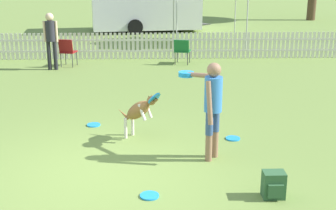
% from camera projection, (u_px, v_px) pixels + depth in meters
% --- Properties ---
extents(ground_plane, '(240.00, 240.00, 0.00)m').
position_uv_depth(ground_plane, '(100.00, 174.00, 7.03)').
color(ground_plane, olive).
extents(handler_person, '(0.71, 1.02, 1.58)m').
position_uv_depth(handler_person, '(211.00, 99.00, 7.34)').
color(handler_person, '#8C664C').
rests_on(handler_person, ground_plane).
extents(leaping_dog, '(0.84, 0.69, 0.93)m').
position_uv_depth(leaping_dog, '(139.00, 110.00, 8.25)').
color(leaping_dog, olive).
rests_on(leaping_dog, ground_plane).
extents(frisbee_near_handler, '(0.26, 0.26, 0.02)m').
position_uv_depth(frisbee_near_handler, '(233.00, 138.00, 8.42)').
color(frisbee_near_handler, '#1E8CD8').
rests_on(frisbee_near_handler, ground_plane).
extents(frisbee_near_dog, '(0.26, 0.26, 0.02)m').
position_uv_depth(frisbee_near_dog, '(149.00, 196.00, 6.35)').
color(frisbee_near_dog, '#1E8CD8').
rests_on(frisbee_near_dog, ground_plane).
extents(frisbee_midfield, '(0.26, 0.26, 0.02)m').
position_uv_depth(frisbee_midfield, '(94.00, 125.00, 9.13)').
color(frisbee_midfield, '#1E8CD8').
rests_on(frisbee_midfield, ground_plane).
extents(backpack_on_grass, '(0.30, 0.26, 0.37)m').
position_uv_depth(backpack_on_grass, '(274.00, 185.00, 6.28)').
color(backpack_on_grass, '#2D5633').
rests_on(backpack_on_grass, ground_plane).
extents(picket_fence, '(20.66, 0.04, 0.87)m').
position_uv_depth(picket_fence, '(129.00, 46.00, 15.38)').
color(picket_fence, beige).
rests_on(picket_fence, ground_plane).
extents(folding_chair_blue_left, '(0.52, 0.54, 0.85)m').
position_uv_depth(folding_chair_blue_left, '(67.00, 50.00, 14.20)').
color(folding_chair_blue_left, '#333338').
rests_on(folding_chair_blue_left, ground_plane).
extents(folding_chair_center, '(0.57, 0.58, 0.79)m').
position_uv_depth(folding_chair_center, '(182.00, 49.00, 14.55)').
color(folding_chair_center, '#333338').
rests_on(folding_chair_center, ground_plane).
extents(spectator_standing, '(0.42, 0.27, 1.67)m').
position_uv_depth(spectator_standing, '(51.00, 36.00, 13.64)').
color(spectator_standing, black).
rests_on(spectator_standing, ground_plane).
extents(equipment_trailer, '(5.79, 2.92, 2.49)m').
position_uv_depth(equipment_trailer, '(145.00, 2.00, 21.53)').
color(equipment_trailer, silver).
rests_on(equipment_trailer, ground_plane).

